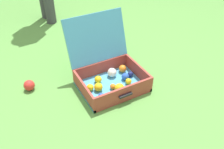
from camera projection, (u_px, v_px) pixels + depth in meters
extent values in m
plane|color=#569342|center=(113.00, 91.00, 1.98)|extent=(16.00, 16.00, 0.00)
cube|color=#4799C6|center=(112.00, 86.00, 2.01)|extent=(0.52, 0.40, 0.03)
cube|color=#9E3D33|center=(84.00, 90.00, 1.88)|extent=(0.02, 0.40, 0.14)
cube|color=#9E3D33|center=(138.00, 72.00, 2.07)|extent=(0.02, 0.40, 0.14)
cube|color=#9E3D33|center=(124.00, 94.00, 1.84)|extent=(0.48, 0.02, 0.14)
cube|color=#9E3D33|center=(101.00, 68.00, 2.11)|extent=(0.48, 0.02, 0.14)
cube|color=#4799C6|center=(97.00, 38.00, 2.01)|extent=(0.52, 0.15, 0.39)
cube|color=black|center=(126.00, 95.00, 1.83)|extent=(0.11, 0.02, 0.02)
sphere|color=orange|center=(123.00, 69.00, 2.13)|extent=(0.07, 0.07, 0.07)
sphere|color=white|center=(112.00, 73.00, 2.08)|extent=(0.08, 0.08, 0.08)
sphere|color=blue|center=(125.00, 77.00, 2.04)|extent=(0.06, 0.06, 0.06)
sphere|color=orange|center=(112.00, 86.00, 1.95)|extent=(0.05, 0.05, 0.05)
sphere|color=yellow|center=(119.00, 88.00, 1.91)|extent=(0.08, 0.08, 0.08)
sphere|color=blue|center=(101.00, 96.00, 1.86)|extent=(0.05, 0.05, 0.05)
sphere|color=yellow|center=(129.00, 81.00, 2.00)|extent=(0.05, 0.05, 0.05)
sphere|color=yellow|center=(90.00, 87.00, 1.94)|extent=(0.06, 0.06, 0.06)
sphere|color=yellow|center=(98.00, 79.00, 2.01)|extent=(0.06, 0.06, 0.06)
sphere|color=yellow|center=(98.00, 87.00, 1.93)|extent=(0.07, 0.07, 0.07)
sphere|color=navy|center=(130.00, 74.00, 2.08)|extent=(0.05, 0.05, 0.05)
sphere|color=orange|center=(138.00, 87.00, 1.95)|extent=(0.05, 0.05, 0.05)
sphere|color=red|center=(29.00, 85.00, 1.97)|extent=(0.09, 0.09, 0.09)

